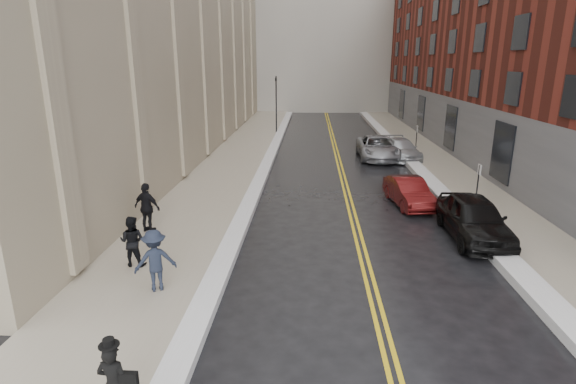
# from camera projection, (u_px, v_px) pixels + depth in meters

# --- Properties ---
(ground) EXTENTS (160.00, 160.00, 0.00)m
(ground) POSITION_uv_depth(u_px,v_px,m) (286.00, 301.00, 12.63)
(ground) COLOR black
(ground) RESTS_ON ground
(sidewalk_left) EXTENTS (4.00, 64.00, 0.15)m
(sidewalk_left) POSITION_uv_depth(u_px,v_px,m) (229.00, 167.00, 28.17)
(sidewalk_left) COLOR gray
(sidewalk_left) RESTS_ON ground
(sidewalk_right) EXTENTS (3.00, 64.00, 0.15)m
(sidewalk_right) POSITION_uv_depth(u_px,v_px,m) (447.00, 170.00, 27.49)
(sidewalk_right) COLOR gray
(sidewalk_right) RESTS_ON ground
(lane_stripe_a) EXTENTS (0.12, 64.00, 0.01)m
(lane_stripe_a) POSITION_uv_depth(u_px,v_px,m) (339.00, 170.00, 27.84)
(lane_stripe_a) COLOR gold
(lane_stripe_a) RESTS_ON ground
(lane_stripe_b) EXTENTS (0.12, 64.00, 0.01)m
(lane_stripe_b) POSITION_uv_depth(u_px,v_px,m) (343.00, 170.00, 27.83)
(lane_stripe_b) COLOR gold
(lane_stripe_b) RESTS_ON ground
(snow_ridge_left) EXTENTS (0.70, 60.80, 0.26)m
(snow_ridge_left) POSITION_uv_depth(u_px,v_px,m) (266.00, 167.00, 28.04)
(snow_ridge_left) COLOR silver
(snow_ridge_left) RESTS_ON ground
(snow_ridge_right) EXTENTS (0.85, 60.80, 0.30)m
(snow_ridge_right) POSITION_uv_depth(u_px,v_px,m) (417.00, 168.00, 27.56)
(snow_ridge_right) COLOR silver
(snow_ridge_right) RESTS_ON ground
(building_right) EXTENTS (14.00, 50.00, 18.00)m
(building_right) POSITION_uv_depth(u_px,v_px,m) (555.00, 24.00, 31.26)
(building_right) COLOR maroon
(building_right) RESTS_ON ground
(traffic_signal) EXTENTS (0.18, 0.15, 5.20)m
(traffic_signal) POSITION_uv_depth(u_px,v_px,m) (276.00, 100.00, 40.65)
(traffic_signal) COLOR black
(traffic_signal) RESTS_ON ground
(parking_sign_near) EXTENTS (0.06, 0.35, 2.23)m
(parking_sign_near) POSITION_uv_depth(u_px,v_px,m) (478.00, 184.00, 19.52)
(parking_sign_near) COLOR black
(parking_sign_near) RESTS_ON ground
(parking_sign_far) EXTENTS (0.06, 0.35, 2.23)m
(parking_sign_far) POSITION_uv_depth(u_px,v_px,m) (416.00, 138.00, 31.02)
(parking_sign_far) COLOR black
(parking_sign_far) RESTS_ON ground
(car_black) EXTENTS (1.96, 4.80, 1.63)m
(car_black) POSITION_uv_depth(u_px,v_px,m) (474.00, 218.00, 16.88)
(car_black) COLOR black
(car_black) RESTS_ON ground
(car_maroon) EXTENTS (1.90, 4.07, 1.29)m
(car_maroon) POSITION_uv_depth(u_px,v_px,m) (409.00, 192.00, 20.86)
(car_maroon) COLOR #480C0D
(car_maroon) RESTS_ON ground
(car_silver_near) EXTENTS (2.47, 4.86, 1.35)m
(car_silver_near) POSITION_uv_depth(u_px,v_px,m) (401.00, 149.00, 30.80)
(car_silver_near) COLOR #A6AAAE
(car_silver_near) RESTS_ON ground
(car_silver_far) EXTENTS (2.55, 5.53, 1.54)m
(car_silver_far) POSITION_uv_depth(u_px,v_px,m) (377.00, 148.00, 30.88)
(car_silver_far) COLOR gray
(car_silver_far) RESTS_ON ground
(pedestrian_a) EXTENTS (0.83, 0.66, 1.66)m
(pedestrian_a) POSITION_uv_depth(u_px,v_px,m) (132.00, 241.00, 14.31)
(pedestrian_a) COLOR black
(pedestrian_a) RESTS_ON sidewalk_left
(pedestrian_b) EXTENTS (1.35, 1.10, 1.82)m
(pedestrian_b) POSITION_uv_depth(u_px,v_px,m) (155.00, 260.00, 12.74)
(pedestrian_b) COLOR #1A2130
(pedestrian_b) RESTS_ON sidewalk_left
(pedestrian_c) EXTENTS (1.22, 0.82, 1.93)m
(pedestrian_c) POSITION_uv_depth(u_px,v_px,m) (147.00, 208.00, 17.14)
(pedestrian_c) COLOR black
(pedestrian_c) RESTS_ON sidewalk_left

